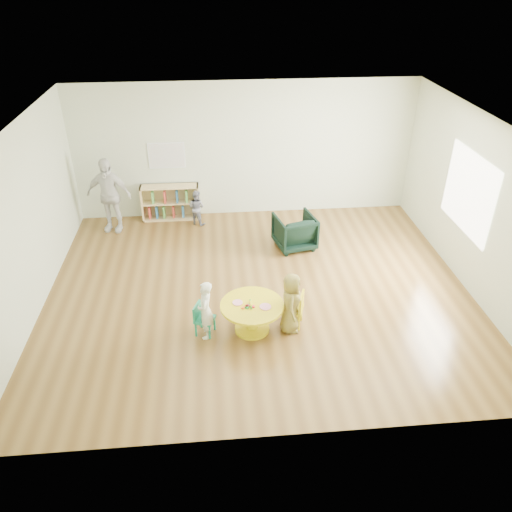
# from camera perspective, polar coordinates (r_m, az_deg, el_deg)

# --- Properties ---
(room) EXTENTS (7.10, 7.00, 2.80)m
(room) POSITION_cam_1_polar(r_m,az_deg,el_deg) (7.51, 0.44, 8.09)
(room) COLOR brown
(room) RESTS_ON ground
(activity_table) EXTENTS (0.94, 0.94, 0.51)m
(activity_table) POSITION_cam_1_polar(r_m,az_deg,el_deg) (7.39, -0.46, -6.46)
(activity_table) COLOR gold
(activity_table) RESTS_ON ground
(kid_chair_left) EXTENTS (0.35, 0.35, 0.50)m
(kid_chair_left) POSITION_cam_1_polar(r_m,az_deg,el_deg) (7.42, -6.15, -7.06)
(kid_chair_left) COLOR #198B63
(kid_chair_left) RESTS_ON ground
(kid_chair_right) EXTENTS (0.39, 0.39, 0.57)m
(kid_chair_right) POSITION_cam_1_polar(r_m,az_deg,el_deg) (7.53, 4.52, -5.96)
(kid_chair_right) COLOR gold
(kid_chair_right) RESTS_ON ground
(bookshelf) EXTENTS (1.20, 0.30, 0.75)m
(bookshelf) POSITION_cam_1_polar(r_m,az_deg,el_deg) (10.75, -9.81, 6.09)
(bookshelf) COLOR tan
(bookshelf) RESTS_ON ground
(alphabet_poster) EXTENTS (0.74, 0.01, 0.54)m
(alphabet_poster) POSITION_cam_1_polar(r_m,az_deg,el_deg) (10.50, -10.18, 11.25)
(alphabet_poster) COLOR white
(alphabet_poster) RESTS_ON ground
(armchair) EXTENTS (0.85, 0.87, 0.66)m
(armchair) POSITION_cam_1_polar(r_m,az_deg,el_deg) (9.53, 4.44, 2.83)
(armchair) COLOR black
(armchair) RESTS_ON ground
(child_left) EXTENTS (0.26, 0.36, 0.93)m
(child_left) POSITION_cam_1_polar(r_m,az_deg,el_deg) (7.24, -5.79, -6.19)
(child_left) COLOR white
(child_left) RESTS_ON ground
(child_right) EXTENTS (0.37, 0.51, 0.96)m
(child_right) POSITION_cam_1_polar(r_m,az_deg,el_deg) (7.33, 4.02, -5.37)
(child_right) COLOR gold
(child_right) RESTS_ON ground
(toddler) EXTENTS (0.46, 0.43, 0.74)m
(toddler) POSITION_cam_1_polar(r_m,az_deg,el_deg) (10.42, -6.81, 5.53)
(toddler) COLOR #181D3C
(toddler) RESTS_ON ground
(adult_caretaker) EXTENTS (0.95, 0.55, 1.53)m
(adult_caretaker) POSITION_cam_1_polar(r_m,az_deg,el_deg) (10.37, -16.48, 6.69)
(adult_caretaker) COLOR silver
(adult_caretaker) RESTS_ON ground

